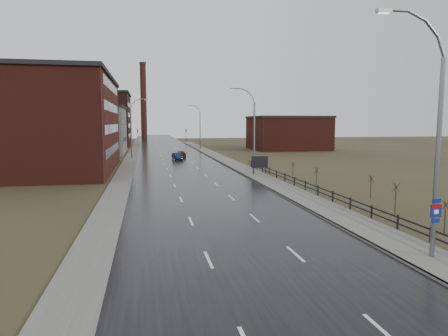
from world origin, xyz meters
name	(u,v)px	position (x,y,z in m)	size (l,w,h in m)	color
ground	(278,290)	(0.00, 0.00, 0.00)	(320.00, 320.00, 0.00)	#2D2819
road	(175,159)	(0.00, 60.00, 0.03)	(14.00, 300.00, 0.06)	black
sidewalk_right	(254,175)	(8.60, 35.00, 0.09)	(3.20, 180.00, 0.18)	#595651
curb_right	(243,175)	(7.08, 35.00, 0.09)	(0.16, 180.00, 0.18)	slate
sidewalk_left	(130,160)	(-8.20, 60.00, 0.06)	(2.40, 260.00, 0.12)	#595651
warehouse_near	(31,123)	(-20.99, 45.00, 6.76)	(22.44, 28.56, 13.50)	#471914
warehouse_mid	(88,130)	(-17.99, 78.00, 5.26)	(16.32, 20.40, 10.50)	slate
warehouse_far	(84,119)	(-22.99, 108.00, 7.76)	(26.52, 24.48, 15.50)	#331611
building_right	(288,133)	(30.30, 82.00, 4.26)	(18.36, 16.32, 8.50)	#471914
smokestack	(143,101)	(-6.00, 150.00, 15.50)	(2.70, 2.70, 30.70)	#331611
streetlight_main	(433,140)	(8.47, 2.00, 6.06)	(3.91, 0.29, 12.11)	slate
streetlight_right_mid	(252,130)	(8.50, 36.00, 5.84)	(3.36, 0.28, 11.35)	slate
streetlight_left	(133,128)	(-7.70, 62.00, 5.84)	(3.36, 0.28, 11.35)	slate
streetlight_right_far	(199,126)	(8.50, 90.00, 5.84)	(3.36, 0.28, 11.35)	slate
guardrail	(321,191)	(10.30, 18.31, 0.71)	(0.10, 53.05, 1.10)	black
shrub_b	(445,216)	(12.76, 5.88, 1.16)	(0.52, 0.55, 2.18)	#382D23
shrub_c	(396,198)	(13.02, 11.29, 1.30)	(0.58, 0.61, 2.44)	#382D23
shrub_d	(371,186)	(14.65, 17.32, 1.16)	(0.52, 0.55, 2.18)	#382D23
shrub_e	(316,177)	(12.03, 23.29, 1.23)	(0.55, 0.58, 2.32)	#382D23
shrub_f	(293,168)	(13.31, 33.38, 0.98)	(0.44, 0.47, 1.84)	#382D23
billboard	(260,163)	(9.10, 34.30, 1.73)	(2.19, 0.17, 2.56)	black
traffic_light_left	(138,129)	(-8.00, 120.00, 4.60)	(0.58, 2.73, 5.30)	black
traffic_light_right	(186,129)	(8.00, 120.00, 4.60)	(0.58, 2.73, 5.30)	black
car_near	(177,157)	(0.30, 58.14, 0.65)	(1.37, 3.93, 1.29)	#0C1D3D
car_far	(181,154)	(1.44, 63.63, 0.67)	(1.59, 3.95, 1.35)	#491A0C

